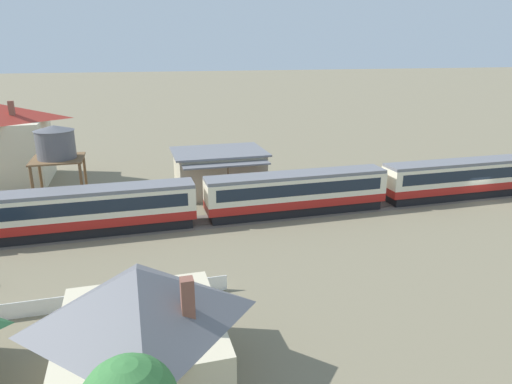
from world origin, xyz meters
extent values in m
plane|color=#7A7056|center=(0.00, 0.00, 0.00)|extent=(600.00, 600.00, 0.00)
cube|color=#AD1E19|center=(-1.12, 1.22, 1.30)|extent=(17.64, 2.91, 0.80)
cube|color=beige|center=(-1.12, 1.22, 2.71)|extent=(17.64, 2.91, 2.02)
cube|color=#192330|center=(-1.12, 1.22, 2.81)|extent=(16.23, 2.95, 1.13)
cube|color=slate|center=(-1.12, 1.22, 3.87)|extent=(17.64, 2.74, 0.30)
cube|color=black|center=(-1.12, 1.22, 0.46)|extent=(16.93, 2.50, 0.88)
cylinder|color=black|center=(4.70, 0.51, 0.45)|extent=(0.90, 0.18, 0.90)
cylinder|color=black|center=(4.70, 1.94, 0.45)|extent=(0.90, 0.18, 0.90)
cylinder|color=black|center=(-6.94, 0.51, 0.45)|extent=(0.90, 0.18, 0.90)
cylinder|color=black|center=(-6.94, 1.94, 0.45)|extent=(0.90, 0.18, 0.90)
cube|color=#AD1E19|center=(-19.83, 1.22, 1.30)|extent=(17.64, 2.91, 0.80)
cube|color=beige|center=(-19.83, 1.22, 2.71)|extent=(17.64, 2.91, 2.02)
cube|color=#192330|center=(-19.83, 1.22, 2.81)|extent=(16.23, 2.95, 1.13)
cube|color=slate|center=(-19.83, 1.22, 3.87)|extent=(17.64, 2.74, 0.30)
cube|color=black|center=(-19.83, 1.22, 0.46)|extent=(16.93, 2.50, 0.88)
cylinder|color=black|center=(-14.01, 0.51, 0.45)|extent=(0.90, 0.18, 0.90)
cylinder|color=black|center=(-14.01, 1.94, 0.45)|extent=(0.90, 0.18, 0.90)
cylinder|color=black|center=(-25.65, 0.51, 0.45)|extent=(0.90, 0.18, 0.90)
cylinder|color=black|center=(-25.65, 1.94, 0.45)|extent=(0.90, 0.18, 0.90)
cube|color=#AD1E19|center=(-38.54, 1.22, 1.30)|extent=(17.64, 2.91, 0.80)
cube|color=beige|center=(-38.54, 1.22, 2.71)|extent=(17.64, 2.91, 2.02)
cube|color=#192330|center=(-38.54, 1.22, 2.81)|extent=(16.23, 2.95, 1.13)
cube|color=slate|center=(-38.54, 1.22, 3.87)|extent=(17.64, 2.74, 0.30)
cube|color=black|center=(-38.54, 1.22, 0.46)|extent=(16.93, 2.50, 0.88)
cylinder|color=black|center=(-32.71, 0.51, 0.45)|extent=(0.90, 0.18, 0.90)
cylinder|color=black|center=(-32.71, 1.94, 0.45)|extent=(0.90, 0.18, 0.90)
cylinder|color=black|center=(-44.36, 0.51, 0.45)|extent=(0.90, 0.18, 0.90)
cylinder|color=black|center=(-44.36, 1.94, 0.45)|extent=(0.90, 0.18, 0.90)
cube|color=#665B51|center=(-20.18, 1.22, 0.01)|extent=(141.68, 3.60, 0.01)
cube|color=#4C4238|center=(-20.18, 0.51, 0.02)|extent=(141.68, 0.12, 0.04)
cube|color=#4C4238|center=(-20.18, 1.94, 0.02)|extent=(141.68, 0.12, 0.04)
cube|color=#BCB293|center=(-25.66, 10.03, 2.25)|extent=(9.24, 6.69, 4.49)
cube|color=slate|center=(-25.66, 10.03, 4.59)|extent=(9.98, 7.22, 0.20)
cube|color=slate|center=(-25.66, 5.89, 4.09)|extent=(8.87, 1.60, 0.16)
cylinder|color=brown|center=(-25.66, 5.29, 2.01)|extent=(0.14, 0.14, 4.01)
cube|color=brown|center=(-47.31, 18.71, 8.71)|extent=(0.56, 0.56, 2.12)
cylinder|color=brown|center=(-39.67, 11.36, 2.45)|extent=(0.28, 0.28, 4.90)
cylinder|color=brown|center=(-44.00, 11.36, 2.45)|extent=(0.28, 0.28, 4.90)
cylinder|color=brown|center=(-39.67, 7.03, 2.45)|extent=(0.28, 0.28, 4.90)
cylinder|color=brown|center=(-44.00, 7.03, 2.45)|extent=(0.28, 0.28, 4.90)
cube|color=brown|center=(-41.84, 9.19, 4.98)|extent=(4.83, 4.83, 0.16)
cylinder|color=#56565B|center=(-41.84, 9.19, 6.43)|extent=(3.61, 3.61, 2.74)
cone|color=#56565B|center=(-41.84, 9.19, 8.05)|extent=(3.79, 3.79, 0.50)
cube|color=beige|center=(-35.03, -19.07, 1.75)|extent=(7.20, 7.66, 3.51)
pyramid|color=slate|center=(-35.03, -19.07, 4.78)|extent=(7.78, 8.27, 2.54)
cube|color=brown|center=(-33.01, -20.60, 4.90)|extent=(0.56, 0.56, 2.29)
camera|label=1|loc=(-34.82, -37.93, 15.27)|focal=32.00mm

